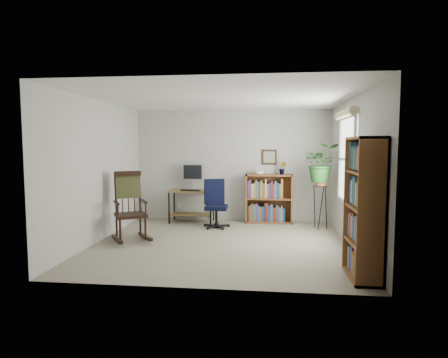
# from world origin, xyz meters

# --- Properties ---
(floor) EXTENTS (4.20, 4.00, 0.00)m
(floor) POSITION_xyz_m (0.00, 0.00, 0.00)
(floor) COLOR gray
(floor) RESTS_ON ground
(ceiling) EXTENTS (4.20, 4.00, 0.00)m
(ceiling) POSITION_xyz_m (0.00, 0.00, 2.40)
(ceiling) COLOR silver
(ceiling) RESTS_ON ground
(wall_back) EXTENTS (4.20, 0.00, 2.40)m
(wall_back) POSITION_xyz_m (0.00, 2.00, 1.20)
(wall_back) COLOR #B8B8B3
(wall_back) RESTS_ON ground
(wall_front) EXTENTS (4.20, 0.00, 2.40)m
(wall_front) POSITION_xyz_m (0.00, -2.00, 1.20)
(wall_front) COLOR #B8B8B3
(wall_front) RESTS_ON ground
(wall_left) EXTENTS (0.00, 4.00, 2.40)m
(wall_left) POSITION_xyz_m (-2.10, 0.00, 1.20)
(wall_left) COLOR #B8B8B3
(wall_left) RESTS_ON ground
(wall_right) EXTENTS (0.00, 4.00, 2.40)m
(wall_right) POSITION_xyz_m (2.10, 0.00, 1.20)
(wall_right) COLOR #B8B8B3
(wall_right) RESTS_ON ground
(window) EXTENTS (0.12, 1.20, 1.50)m
(window) POSITION_xyz_m (2.06, 0.30, 1.40)
(window) COLOR white
(window) RESTS_ON wall_right
(desk) EXTENTS (0.96, 0.53, 0.69)m
(desk) POSITION_xyz_m (-0.84, 1.70, 0.34)
(desk) COLOR olive
(desk) RESTS_ON floor
(monitor) EXTENTS (0.46, 0.16, 0.56)m
(monitor) POSITION_xyz_m (-0.84, 1.84, 0.97)
(monitor) COLOR #B0B0B5
(monitor) RESTS_ON desk
(keyboard) EXTENTS (0.40, 0.15, 0.02)m
(keyboard) POSITION_xyz_m (-0.84, 1.58, 0.70)
(keyboard) COLOR black
(keyboard) RESTS_ON desk
(office_chair) EXTENTS (0.68, 0.68, 0.98)m
(office_chair) POSITION_xyz_m (-0.24, 1.19, 0.49)
(office_chair) COLOR black
(office_chair) RESTS_ON floor
(rocking_chair) EXTENTS (1.06, 1.21, 1.21)m
(rocking_chair) POSITION_xyz_m (-1.58, 0.05, 0.60)
(rocking_chair) COLOR black
(rocking_chair) RESTS_ON floor
(low_bookshelf) EXTENTS (0.98, 0.33, 1.03)m
(low_bookshelf) POSITION_xyz_m (0.80, 1.82, 0.52)
(low_bookshelf) COLOR brown
(low_bookshelf) RESTS_ON floor
(tall_bookshelf) EXTENTS (0.33, 0.76, 1.74)m
(tall_bookshelf) POSITION_xyz_m (1.92, -1.42, 0.87)
(tall_bookshelf) COLOR brown
(tall_bookshelf) RESTS_ON floor
(plant_stand) EXTENTS (0.30, 0.30, 1.00)m
(plant_stand) POSITION_xyz_m (1.80, 1.31, 0.50)
(plant_stand) COLOR black
(plant_stand) RESTS_ON floor
(spider_plant) EXTENTS (1.69, 1.87, 1.46)m
(spider_plant) POSITION_xyz_m (1.80, 1.31, 1.66)
(spider_plant) COLOR #266724
(spider_plant) RESTS_ON plant_stand
(potted_plant_small) EXTENTS (0.13, 0.24, 0.11)m
(potted_plant_small) POSITION_xyz_m (1.08, 1.83, 1.09)
(potted_plant_small) COLOR #266724
(potted_plant_small) RESTS_ON low_bookshelf
(framed_picture) EXTENTS (0.32, 0.04, 0.32)m
(framed_picture) POSITION_xyz_m (0.80, 1.97, 1.39)
(framed_picture) COLOR black
(framed_picture) RESTS_ON wall_back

